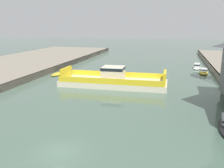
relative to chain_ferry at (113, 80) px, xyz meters
name	(u,v)px	position (x,y,z in m)	size (l,w,h in m)	color
ground_plane	(60,152)	(1.46, -26.59, -1.15)	(400.00, 400.00, 0.00)	#4C6656
chain_ferry	(113,80)	(0.00, 0.00, 0.00)	(21.32, 7.64, 3.86)	beige
moored_boat_near_left	(197,66)	(17.91, 25.06, -0.59)	(2.92, 7.23, 1.47)	white
moored_boat_near_right	(204,72)	(18.95, 17.62, -0.64)	(2.61, 6.16, 1.38)	yellow
moored_boat_mid_right	(61,73)	(-15.72, 8.59, -0.95)	(3.14, 7.88, 0.88)	yellow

